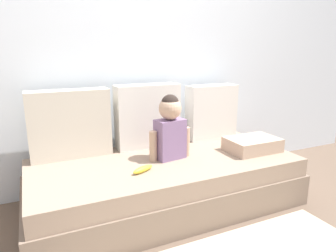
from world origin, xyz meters
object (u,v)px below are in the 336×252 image
couch (165,183)px  throw_pillow_right (211,112)px  folded_blanket (252,144)px  banana (143,169)px  throw_pillow_left (70,124)px  throw_pillow_center (148,116)px  toddler (170,126)px

couch → throw_pillow_right: bearing=29.8°
couch → folded_blanket: folded_blanket is taller
folded_blanket → couch: bearing=170.9°
couch → banana: 0.35m
throw_pillow_left → throw_pillow_right: bearing=0.0°
couch → throw_pillow_right: (0.61, 0.35, 0.42)m
throw_pillow_right → banana: 1.01m
throw_pillow_center → throw_pillow_right: (0.61, 0.00, -0.02)m
throw_pillow_center → toddler: bearing=-82.8°
throw_pillow_center → throw_pillow_left: bearing=180.0°
couch → throw_pillow_center: 0.56m
throw_pillow_left → throw_pillow_center: 0.61m
couch → toddler: (0.04, 0.01, 0.43)m
banana → throw_pillow_center: bearing=65.3°
throw_pillow_center → couch: bearing=-90.0°
throw_pillow_left → banana: bearing=-53.2°
couch → throw_pillow_right: throw_pillow_right is taller
throw_pillow_left → folded_blanket: throw_pillow_left is taller
throw_pillow_center → folded_blanket: bearing=-33.2°
throw_pillow_center → throw_pillow_right: throw_pillow_center is taller
toddler → throw_pillow_left: bearing=152.6°
throw_pillow_left → throw_pillow_right: throw_pillow_left is taller
throw_pillow_left → couch: bearing=-29.8°
throw_pillow_center → banana: throw_pillow_center is taller
banana → folded_blanket: (0.94, 0.04, 0.03)m
couch → toddler: size_ratio=4.15×
throw_pillow_right → throw_pillow_center: bearing=180.0°
toddler → banana: bearing=-148.9°
throw_pillow_center → folded_blanket: 0.87m
couch → folded_blanket: bearing=-9.1°
toddler → folded_blanket: size_ratio=1.19×
throw_pillow_left → throw_pillow_right: size_ratio=1.21×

